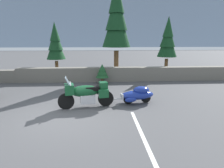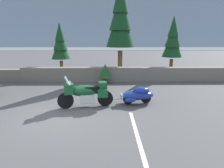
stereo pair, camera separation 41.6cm
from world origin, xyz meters
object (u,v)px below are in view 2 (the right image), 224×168
Objects in this scene: car_shaped_trailer at (137,95)px; pine_tree_far_right at (60,43)px; pine_tree_tall at (120,17)px; pine_tree_secondary at (173,39)px; touring_motorcycle at (85,93)px.

pine_tree_far_right is (-4.88, 6.79, 2.08)m from car_shaped_trailer.
car_shaped_trailer is at bearing -85.45° from pine_tree_tall.
pine_tree_secondary is at bearing -1.03° from pine_tree_far_right.
pine_tree_tall is at bearing 74.06° from touring_motorcycle.
touring_motorcycle reaches higher than car_shaped_trailer.
pine_tree_secondary reaches higher than pine_tree_far_right.
pine_tree_tall is 1.54× the size of pine_tree_secondary.
pine_tree_far_right is at bearing 125.69° from car_shaped_trailer.
pine_tree_tall is 4.86m from pine_tree_far_right.
pine_tree_secondary is at bearing 62.32° from car_shaped_trailer.
pine_tree_tall is at bearing 94.55° from car_shaped_trailer.
pine_tree_secondary is (5.71, 7.05, 2.15)m from touring_motorcycle.
touring_motorcycle is at bearing -105.94° from pine_tree_tall.
pine_tree_secondary is at bearing 50.96° from touring_motorcycle.
car_shaped_trailer is at bearing -54.31° from pine_tree_far_right.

